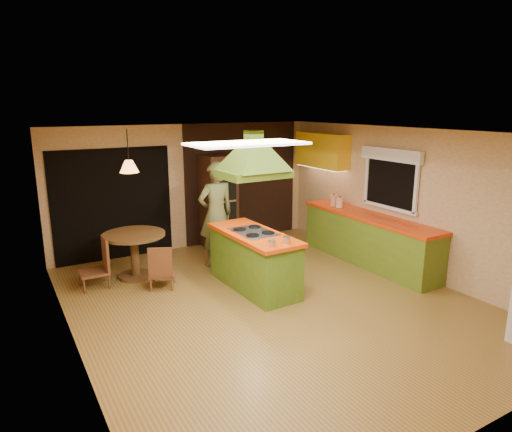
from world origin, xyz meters
TOP-DOWN VIEW (x-y plane):
  - ground at (0.00, 0.00)m, footprint 6.50×6.50m
  - room_walls at (0.00, 0.00)m, footprint 5.50×6.50m
  - ceiling_plane at (0.00, 0.00)m, footprint 6.50×6.50m
  - brick_panel at (1.25, 3.23)m, footprint 2.64×0.03m
  - nook_opening at (-1.50, 3.23)m, footprint 2.20×0.03m
  - right_counter at (2.45, 0.60)m, footprint 0.62×3.05m
  - upper_cabinets at (2.57, 2.20)m, footprint 0.34×1.40m
  - window_right at (2.70, 0.40)m, footprint 0.12×1.35m
  - fluor_panel at (-1.10, -1.20)m, footprint 1.20×0.60m
  - kitchen_island at (0.05, 0.66)m, footprint 0.78×1.85m
  - range_hood at (0.05, 0.66)m, footprint 1.02×0.75m
  - man at (0.00, 1.93)m, footprint 0.72×0.49m
  - wall_oven at (0.55, 2.95)m, footprint 0.65×0.63m
  - dining_table at (-1.47, 2.06)m, footprint 1.04×1.04m
  - chair_left at (-2.17, 1.96)m, footprint 0.45×0.45m
  - chair_near at (-1.22, 1.41)m, footprint 0.53×0.53m
  - pendant_lamp at (-1.47, 2.06)m, footprint 0.38×0.38m
  - canister_large at (2.40, 1.56)m, footprint 0.18×0.18m
  - canister_medium at (2.40, 1.38)m, footprint 0.15×0.15m
  - canister_small at (2.40, 1.36)m, footprint 0.13×0.13m

SIDE VIEW (x-z plane):
  - ground at x=0.00m, z-range 0.00..0.00m
  - chair_near at x=-1.22m, z-range 0.00..0.72m
  - chair_left at x=-2.17m, z-range 0.00..0.80m
  - right_counter at x=2.45m, z-range 0.00..0.92m
  - kitchen_island at x=0.05m, z-range 0.00..0.93m
  - dining_table at x=-1.47m, z-range 0.16..0.94m
  - wall_oven at x=0.55m, z-range 0.00..1.89m
  - man at x=0.00m, z-range 0.00..1.91m
  - canister_small at x=2.40m, z-range 0.92..1.08m
  - canister_medium at x=2.40m, z-range 0.92..1.11m
  - canister_large at x=2.40m, z-range 0.92..1.12m
  - nook_opening at x=-1.50m, z-range 0.00..2.10m
  - room_walls at x=0.00m, z-range -2.00..4.50m
  - brick_panel at x=1.25m, z-range 0.00..2.50m
  - window_right at x=2.70m, z-range 1.24..2.30m
  - pendant_lamp at x=-1.47m, z-range 1.80..2.00m
  - upper_cabinets at x=2.57m, z-range 1.60..2.30m
  - range_hood at x=0.05m, z-range 1.86..2.65m
  - fluor_panel at x=-1.10m, z-range 2.47..2.50m
  - ceiling_plane at x=0.00m, z-range 2.50..2.50m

